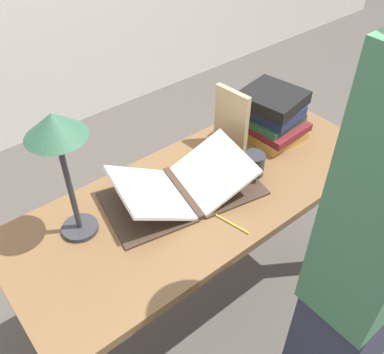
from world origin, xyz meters
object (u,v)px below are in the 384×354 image
at_px(reading_lamp, 57,138).
at_px(coffee_mug, 254,164).
at_px(book_standing_upright, 231,120).
at_px(person_reader, 370,274).
at_px(open_book, 183,187).
at_px(pencil, 227,221).
at_px(book_stack_tall, 270,115).

xyz_separation_m(reading_lamp, coffee_mug, (0.65, -0.16, -0.33)).
distance_m(book_standing_upright, person_reader, 0.79).
distance_m(book_standing_upright, coffee_mug, 0.21).
distance_m(open_book, pencil, 0.20).
height_order(open_book, book_stack_tall, book_stack_tall).
xyz_separation_m(pencil, person_reader, (0.09, -0.46, 0.12)).
distance_m(book_standing_upright, reading_lamp, 0.73).
distance_m(book_stack_tall, coffee_mug, 0.28).
bearing_deg(reading_lamp, open_book, -12.52).
bearing_deg(reading_lamp, book_stack_tall, -0.81).
bearing_deg(coffee_mug, book_standing_upright, 75.72).
bearing_deg(book_stack_tall, open_book, -172.35).
relative_size(book_stack_tall, book_standing_upright, 1.13).
height_order(book_standing_upright, person_reader, person_reader).
height_order(pencil, person_reader, person_reader).
distance_m(book_stack_tall, pencil, 0.56).
bearing_deg(pencil, book_stack_tall, 28.83).
distance_m(book_stack_tall, person_reader, 0.82).
bearing_deg(open_book, pencil, -69.86).
bearing_deg(open_book, coffee_mug, -4.20).
bearing_deg(book_stack_tall, reading_lamp, 179.19).
distance_m(open_book, book_stack_tall, 0.52).
bearing_deg(book_standing_upright, pencil, -140.13).
relative_size(book_stack_tall, reading_lamp, 0.64).
height_order(book_standing_upright, coffee_mug, book_standing_upright).
xyz_separation_m(book_standing_upright, reading_lamp, (-0.69, -0.02, 0.24)).
bearing_deg(person_reader, open_book, -79.64).
bearing_deg(pencil, reading_lamp, 145.08).
xyz_separation_m(open_book, reading_lamp, (-0.37, 0.08, 0.33)).
bearing_deg(open_book, book_stack_tall, 18.70).
relative_size(reading_lamp, person_reader, 0.26).
height_order(book_stack_tall, pencil, book_stack_tall).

